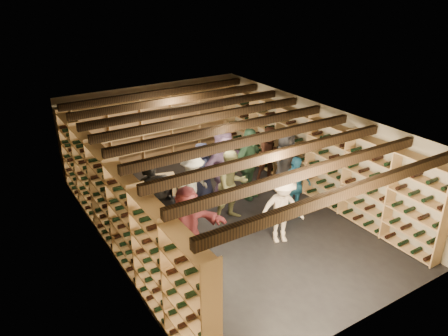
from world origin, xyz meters
name	(u,v)px	position (x,y,z in m)	size (l,w,h in m)	color
ground	(225,219)	(0.00, 0.00, 0.00)	(8.00, 8.00, 0.00)	black
walls	(225,173)	(0.00, 0.00, 1.20)	(5.52, 8.02, 2.40)	#B7AC8E
ceiling	(225,122)	(0.00, 0.00, 2.40)	(5.50, 8.00, 0.01)	beige
ceiling_joists	(225,128)	(0.00, 0.00, 2.26)	(5.40, 7.12, 0.18)	black
wine_rack_left	(116,208)	(-2.57, 0.00, 1.08)	(0.32, 7.50, 2.15)	tan
wine_rack_right	(310,155)	(2.57, 0.00, 1.08)	(0.32, 7.50, 2.15)	tan
wine_rack_back	(156,130)	(0.00, 3.83, 1.07)	(4.70, 0.30, 2.15)	tan
crate_stack_left	(165,191)	(-0.94, 1.30, 0.42)	(0.56, 0.43, 0.85)	tan
crate_stack_right	(188,183)	(-0.02, 1.82, 0.17)	(0.57, 0.46, 0.34)	tan
crate_loose	(217,161)	(1.54, 2.88, 0.09)	(0.50, 0.33, 0.17)	tan
person_0	(163,216)	(-1.78, -0.49, 0.89)	(0.87, 0.56, 1.77)	black
person_1	(153,202)	(-1.75, 0.06, 0.94)	(0.68, 0.45, 1.87)	black
person_2	(232,186)	(0.14, -0.08, 0.86)	(0.84, 0.65, 1.73)	brown
person_3	(282,209)	(0.52, -1.40, 0.78)	(1.00, 0.58, 1.55)	beige
person_4	(294,187)	(1.46, -0.71, 0.76)	(0.89, 0.37, 1.52)	#205F84
person_5	(187,224)	(-1.47, -0.94, 0.82)	(1.52, 0.49, 1.64)	maroon
person_6	(202,171)	(0.09, 1.22, 0.75)	(0.73, 0.48, 1.49)	#242A4F
person_8	(270,154)	(2.18, 1.14, 0.78)	(0.75, 0.59, 1.55)	#452419
person_9	(193,185)	(-0.50, 0.63, 0.76)	(0.98, 0.57, 1.52)	#B7B7A9
person_10	(248,164)	(1.08, 0.62, 0.93)	(1.10, 0.46, 1.87)	#2D533A
person_11	(224,164)	(0.58, 0.98, 0.90)	(1.67, 0.53, 1.80)	slate
person_12	(285,160)	(2.18, 0.51, 0.83)	(0.82, 0.53, 1.67)	#36363B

